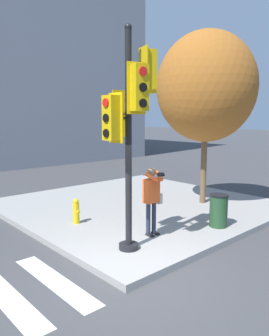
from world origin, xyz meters
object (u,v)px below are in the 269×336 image
object	(u,v)px
traffic_signal_pole	(129,116)
trash_bin	(219,210)
street_tree	(206,87)
fire_hydrant	(76,211)
person_photographer	(152,195)

from	to	relation	value
traffic_signal_pole	trash_bin	size ratio (longest dim) A/B	5.44
street_tree	fire_hydrant	world-z (taller)	street_tree
person_photographer	street_tree	size ratio (longest dim) A/B	0.30
person_photographer	street_tree	bearing A→B (deg)	16.39
fire_hydrant	trash_bin	world-z (taller)	trash_bin
person_photographer	trash_bin	xyz separation A→B (m)	(1.79, -0.76, -0.58)
traffic_signal_pole	street_tree	xyz separation A→B (m)	(4.62, 1.37, 0.97)
traffic_signal_pole	street_tree	distance (m)	4.91
person_photographer	traffic_signal_pole	bearing A→B (deg)	-162.81
person_photographer	fire_hydrant	distance (m)	2.35
street_tree	traffic_signal_pole	bearing A→B (deg)	-163.43
fire_hydrant	trash_bin	distance (m)	3.91
fire_hydrant	traffic_signal_pole	bearing A→B (deg)	-92.85
fire_hydrant	trash_bin	bearing A→B (deg)	-46.23
person_photographer	street_tree	world-z (taller)	street_tree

